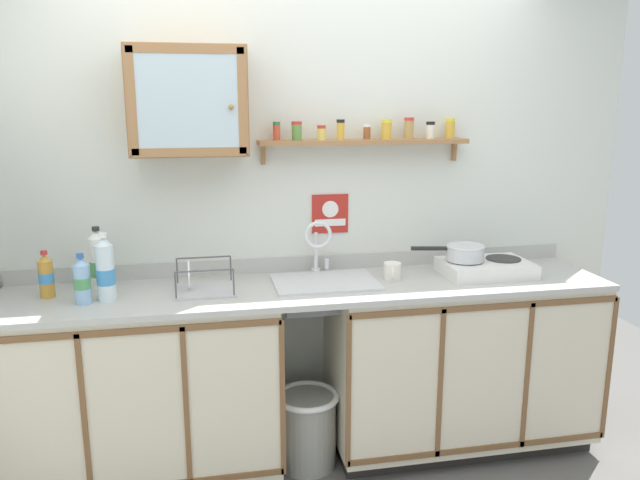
# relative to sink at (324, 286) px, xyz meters

# --- Properties ---
(back_wall) EXTENTS (3.64, 0.07, 2.68)m
(back_wall) POSITION_rel_sink_xyz_m (-0.07, 0.28, 0.42)
(back_wall) COLOR silver
(back_wall) RESTS_ON ground
(lower_cabinet_run) EXTENTS (1.33, 0.59, 0.92)m
(lower_cabinet_run) POSITION_rel_sink_xyz_m (-0.92, -0.04, -0.47)
(lower_cabinet_run) COLOR black
(lower_cabinet_run) RESTS_ON ground
(lower_cabinet_run_right) EXTENTS (1.41, 0.59, 0.92)m
(lower_cabinet_run_right) POSITION_rel_sink_xyz_m (0.74, -0.04, -0.47)
(lower_cabinet_run_right) COLOR black
(lower_cabinet_run_right) RESTS_ON ground
(countertop) EXTENTS (3.00, 0.61, 0.03)m
(countertop) POSITION_rel_sink_xyz_m (-0.07, -0.04, 0.01)
(countertop) COLOR #B2B2AD
(countertop) RESTS_ON lower_cabinet_run
(backsplash) EXTENTS (3.00, 0.02, 0.08)m
(backsplash) POSITION_rel_sink_xyz_m (-0.07, 0.24, 0.06)
(backsplash) COLOR #B2B2AD
(backsplash) RESTS_ON countertop
(sink) EXTENTS (0.52, 0.41, 0.41)m
(sink) POSITION_rel_sink_xyz_m (0.00, 0.00, 0.00)
(sink) COLOR silver
(sink) RESTS_ON countertop
(hot_plate_stove) EXTENTS (0.46, 0.32, 0.08)m
(hot_plate_stove) POSITION_rel_sink_xyz_m (0.86, -0.03, 0.06)
(hot_plate_stove) COLOR silver
(hot_plate_stove) RESTS_ON countertop
(saucepan) EXTENTS (0.38, 0.20, 0.08)m
(saucepan) POSITION_rel_sink_xyz_m (0.75, -0.01, 0.15)
(saucepan) COLOR silver
(saucepan) RESTS_ON hot_plate_stove
(bottle_water_clear_0) EXTENTS (0.08, 0.08, 0.32)m
(bottle_water_clear_0) POSITION_rel_sink_xyz_m (-1.04, -0.09, 0.16)
(bottle_water_clear_0) COLOR silver
(bottle_water_clear_0) RESTS_ON countertop
(bottle_opaque_white_1) EXTENTS (0.08, 0.08, 0.32)m
(bottle_opaque_white_1) POSITION_rel_sink_xyz_m (-1.09, 0.06, 0.16)
(bottle_opaque_white_1) COLOR white
(bottle_opaque_white_1) RESTS_ON countertop
(bottle_water_blue_2) EXTENTS (0.07, 0.07, 0.23)m
(bottle_water_blue_2) POSITION_rel_sink_xyz_m (-1.14, -0.12, 0.13)
(bottle_water_blue_2) COLOR #8CB7E0
(bottle_water_blue_2) RESTS_ON countertop
(bottle_juice_amber_3) EXTENTS (0.07, 0.07, 0.22)m
(bottle_juice_amber_3) POSITION_rel_sink_xyz_m (-1.32, 0.01, 0.12)
(bottle_juice_amber_3) COLOR gold
(bottle_juice_amber_3) RESTS_ON countertop
(dish_rack) EXTENTS (0.29, 0.27, 0.15)m
(dish_rack) POSITION_rel_sink_xyz_m (-0.60, -0.04, 0.04)
(dish_rack) COLOR #B2B2B7
(dish_rack) RESTS_ON countertop
(mug) EXTENTS (0.09, 0.12, 0.09)m
(mug) POSITION_rel_sink_xyz_m (0.35, -0.01, 0.07)
(mug) COLOR white
(mug) RESTS_ON countertop
(wall_cabinet) EXTENTS (0.55, 0.30, 0.51)m
(wall_cabinet) POSITION_rel_sink_xyz_m (-0.64, 0.12, 0.92)
(wall_cabinet) COLOR #996B42
(spice_shelf) EXTENTS (1.10, 0.14, 0.23)m
(spice_shelf) POSITION_rel_sink_xyz_m (0.26, 0.19, 0.73)
(spice_shelf) COLOR #996B42
(warning_sign) EXTENTS (0.20, 0.01, 0.21)m
(warning_sign) POSITION_rel_sink_xyz_m (0.08, 0.25, 0.33)
(warning_sign) COLOR #B2261E
(trash_bin) EXTENTS (0.33, 0.33, 0.40)m
(trash_bin) POSITION_rel_sink_xyz_m (-0.11, -0.09, -0.72)
(trash_bin) COLOR gray
(trash_bin) RESTS_ON ground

